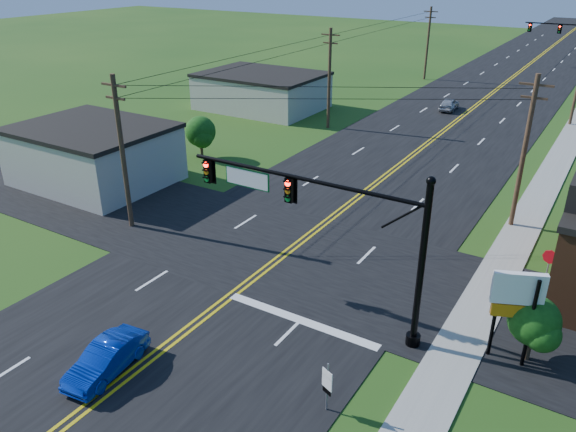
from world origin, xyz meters
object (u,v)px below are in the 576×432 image
Objects in this scene: signal_mast_main at (321,217)px; stop_sign at (549,261)px; signal_mast_far at (566,35)px; blue_car at (107,359)px; route_sign at (327,384)px.

signal_mast_main is 11.78m from stop_sign.
signal_mast_main reaches higher than stop_sign.
signal_mast_far reaches higher than blue_car.
stop_sign is at bearing 90.54° from route_sign.
blue_car is (-4.99, -7.82, -4.13)m from signal_mast_main.
signal_mast_main is at bearing -130.36° from stop_sign.
stop_sign is (13.33, 15.47, 0.86)m from blue_car.
signal_mast_main is 1.03× the size of signal_mast_far.
blue_car is 1.83× the size of stop_sign.
signal_mast_far is (0.10, 72.00, -0.20)m from signal_mast_main.
signal_mast_far is 5.38× the size of stop_sign.
signal_mast_main is at bearing -90.08° from signal_mast_far.
route_sign is at bearing -104.88° from stop_sign.
stop_sign is at bearing 42.15° from blue_car.
blue_car is 8.59m from route_sign.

